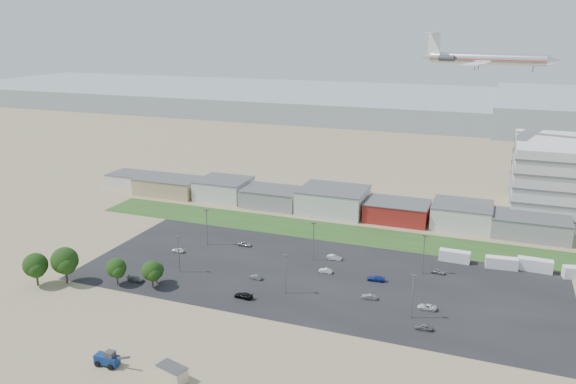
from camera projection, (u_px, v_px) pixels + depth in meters
The scene contains 34 objects.
ground at pixel (269, 308), 125.69m from camera, with size 700.00×700.00×0.00m, color #847554.
parking_lot at pixel (317, 276), 141.92m from camera, with size 120.00×50.00×0.01m, color black.
grass_strip at pixel (334, 232), 172.33m from camera, with size 160.00×16.00×0.02m, color #27491B.
hills_backdrop at pixel (495, 111), 393.28m from camera, with size 700.00×200.00×9.00m, color gray, non-canonical shape.
building_row at pixel (303, 197), 194.05m from camera, with size 170.00×20.00×8.00m, color silver, non-canonical shape.
portable_shed at pixel (172, 373), 99.54m from camera, with size 5.55×2.88×2.80m, color beige, non-canonical shape.
telehandler at pixel (107, 358), 103.84m from camera, with size 7.50×2.50×3.13m, color navy, non-canonical shape.
box_trailer_a at pixel (455, 256), 150.34m from camera, with size 8.03×2.51×3.01m, color silver, non-canonical shape.
box_trailer_b at pixel (502, 263), 146.05m from camera, with size 7.98×2.49×2.99m, color silver, non-canonical shape.
box_trailer_c at pixel (535, 265), 144.49m from camera, with size 8.56×2.68×3.21m, color silver, non-canonical shape.
tree_far_left at pixel (36, 268), 135.30m from camera, with size 6.30×6.30×9.45m, color black, non-canonical shape.
tree_left at pixel (65, 263), 136.45m from camera, with size 7.02×7.02×10.53m, color black, non-canonical shape.
tree_mid at pixel (117, 270), 136.16m from camera, with size 5.11×5.11×7.67m, color black, non-canonical shape.
tree_right at pixel (152, 273), 134.49m from camera, with size 5.15×5.15×7.73m, color black, non-canonical shape.
tree_near at pixel (156, 271), 137.02m from camera, with size 4.16×4.16×6.24m, color black, non-canonical shape.
lightpole_front_l at pixel (179, 254), 142.80m from camera, with size 1.15×0.48×9.75m, color slate, non-canonical shape.
lightpole_front_m at pixel (285, 274), 131.28m from camera, with size 1.15×0.48×9.75m, color slate, non-canonical shape.
lightpole_front_r at pixel (412, 297), 119.93m from camera, with size 1.19×0.49×10.08m, color slate, non-canonical shape.
lightpole_back_l at pixel (207, 227), 160.74m from camera, with size 1.26×0.52×10.70m, color slate, non-canonical shape.
lightpole_back_m at pixel (313, 241), 150.17m from camera, with size 1.26×0.52×10.68m, color slate, non-canonical shape.
lightpole_back_r at pixel (424, 255), 141.75m from camera, with size 1.23×0.51×10.44m, color slate, non-canonical shape.
airliner at pixel (487, 59), 187.50m from camera, with size 46.78×31.89×13.82m, color silver, non-canonical shape.
parked_car_0 at pixel (427, 307), 124.87m from camera, with size 1.95×4.22×1.17m, color silver.
parked_car_1 at pixel (369, 297), 129.62m from camera, with size 1.25×3.60×1.19m, color #A5A5AA.
parked_car_2 at pixel (424, 327), 116.42m from camera, with size 1.46×3.63×1.24m, color #595B5E.
parked_car_3 at pixel (244, 295), 130.08m from camera, with size 1.84×4.53×1.32m, color black.
parked_car_4 at pixel (256, 277), 139.93m from camera, with size 1.15×3.31×1.09m, color #595B5E.
parked_car_5 at pixel (178, 250), 156.72m from camera, with size 1.47×3.65×1.24m, color silver.
parked_car_7 at pixel (326, 271), 143.57m from camera, with size 1.23×3.53×1.16m, color silver.
parked_car_8 at pixel (438, 271), 143.03m from camera, with size 1.39×3.46×1.18m, color #A5A5AA.
parked_car_9 at pixel (245, 244), 161.27m from camera, with size 1.86×4.04×1.12m, color #A5A5AA.
parked_car_10 at pixel (136, 279), 138.78m from camera, with size 1.83×4.49×1.30m, color #595B5E.
parked_car_11 at pixel (334, 257), 151.68m from camera, with size 1.39×3.98×1.31m, color silver.
parked_car_12 at pixel (376, 278), 138.98m from camera, with size 1.78×4.38×1.27m, color navy.
Camera 1 is at (44.36, -104.36, 60.29)m, focal length 35.00 mm.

